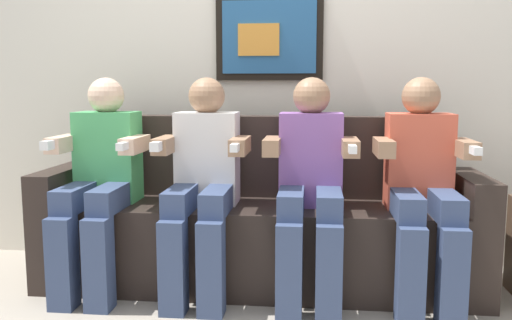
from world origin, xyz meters
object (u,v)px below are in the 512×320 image
(person_leftmost, at_px, (100,176))
(person_left_center, at_px, (203,177))
(person_right_center, at_px, (311,179))
(couch, at_px, (259,227))
(person_rightmost, at_px, (422,181))

(person_leftmost, relative_size, person_left_center, 1.00)
(person_leftmost, bearing_deg, person_left_center, 0.00)
(person_right_center, bearing_deg, couch, 148.26)
(person_leftmost, bearing_deg, person_right_center, 0.02)
(person_leftmost, bearing_deg, couch, 11.70)
(person_leftmost, relative_size, person_rightmost, 1.00)
(person_left_center, relative_size, person_rightmost, 1.00)
(person_leftmost, xyz_separation_m, person_left_center, (0.54, 0.00, 0.00))
(person_right_center, height_order, person_rightmost, same)
(person_leftmost, height_order, person_rightmost, same)
(person_left_center, bearing_deg, person_leftmost, 180.00)
(person_rightmost, bearing_deg, person_right_center, 180.00)
(person_right_center, bearing_deg, person_leftmost, -179.98)
(couch, bearing_deg, person_right_center, -31.74)
(couch, xyz_separation_m, person_right_center, (0.27, -0.17, 0.29))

